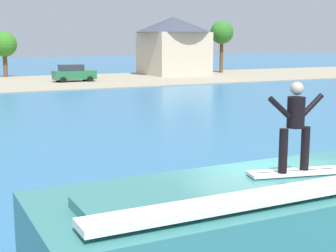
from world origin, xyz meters
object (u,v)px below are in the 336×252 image
car_far_shore (74,73)px  tree_short_bushy (4,45)px  house_gabled_white (173,43)px  wave_crest (269,221)px  surfer (295,122)px  tree_tall_bare (222,33)px  surfboard (299,172)px

car_far_shore → tree_short_bushy: 11.73m
car_far_shore → house_gabled_white: bearing=19.6°
wave_crest → tree_short_bushy: 53.57m
tree_short_bushy → house_gabled_white: bearing=-14.3°
surfer → car_far_shore: 44.42m
house_gabled_white → tree_tall_bare: house_gabled_white is taller
wave_crest → tree_tall_bare: size_ratio=1.28×
wave_crest → surfer: 1.99m
car_far_shore → tree_short_bushy: tree_short_bushy is taller
house_gabled_white → tree_tall_bare: 7.63m
wave_crest → tree_tall_bare: tree_tall_bare is taller
wave_crest → surfboard: size_ratio=4.46×
car_far_shore → tree_tall_bare: (21.75, 5.69, 4.34)m
wave_crest → tree_short_bushy: (3.15, 53.40, 2.96)m
surfer → tree_short_bushy: tree_short_bushy is taller
car_far_shore → tree_tall_bare: bearing=14.7°
car_far_shore → house_gabled_white: 15.44m
house_gabled_white → tree_short_bushy: bearing=165.7°
wave_crest → surfer: bearing=-45.2°
surfer → tree_tall_bare: tree_tall_bare is taller
surfboard → car_far_shore: bearing=79.6°
surfboard → car_far_shore: surfboard is taller
surfboard → tree_short_bushy: bearing=87.1°
tree_tall_bare → tree_short_bushy: bearing=170.8°
surfboard → house_gabled_white: (22.26, 48.69, 2.20)m
tree_tall_bare → tree_short_bushy: tree_tall_bare is taller
wave_crest → surfer: size_ratio=5.37×
car_far_shore → tree_short_bushy: bearing=117.8°
tree_tall_bare → house_gabled_white: bearing=-175.3°
car_far_shore → wave_crest: bearing=-101.0°
wave_crest → house_gabled_white: house_gabled_white is taller
house_gabled_white → tree_tall_bare: bearing=4.7°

